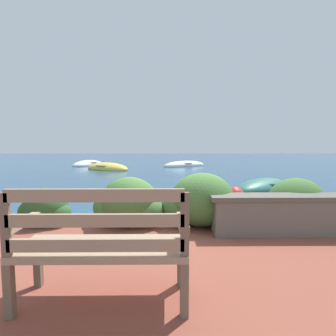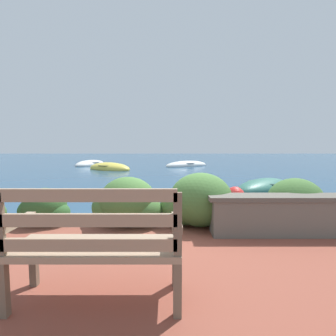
# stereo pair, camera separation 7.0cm
# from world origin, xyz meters

# --- Properties ---
(ground_plane) EXTENTS (80.00, 80.00, 0.00)m
(ground_plane) POSITION_xyz_m (0.00, 0.00, 0.00)
(ground_plane) COLOR navy
(park_bench) EXTENTS (1.31, 0.48, 0.93)m
(park_bench) POSITION_xyz_m (-0.65, -2.32, 0.70)
(park_bench) COLOR brown
(park_bench) RESTS_ON patio_terrace
(stone_wall) EXTENTS (2.27, 0.39, 0.54)m
(stone_wall) POSITION_xyz_m (1.58, -0.75, 0.50)
(stone_wall) COLOR #666056
(stone_wall) RESTS_ON patio_terrace
(hedge_clump_left) EXTENTS (0.83, 0.60, 0.56)m
(hedge_clump_left) POSITION_xyz_m (-2.01, -0.28, 0.46)
(hedge_clump_left) COLOR #2D5628
(hedge_clump_left) RESTS_ON patio_terrace
(hedge_clump_centre) EXTENTS (1.09, 0.78, 0.74)m
(hedge_clump_centre) POSITION_xyz_m (-0.72, -0.31, 0.54)
(hedge_clump_centre) COLOR #426B33
(hedge_clump_centre) RESTS_ON patio_terrace
(hedge_clump_right) EXTENTS (1.19, 0.86, 0.81)m
(hedge_clump_right) POSITION_xyz_m (0.38, -0.36, 0.57)
(hedge_clump_right) COLOR #426B33
(hedge_clump_right) RESTS_ON patio_terrace
(hedge_clump_far_right) EXTENTS (1.06, 0.76, 0.72)m
(hedge_clump_far_right) POSITION_xyz_m (1.84, -0.30, 0.53)
(hedge_clump_far_right) COLOR #426B33
(hedge_clump_far_right) RESTS_ON patio_terrace
(rowboat_nearest) EXTENTS (2.70, 2.53, 0.61)m
(rowboat_nearest) POSITION_xyz_m (3.05, 4.22, 0.05)
(rowboat_nearest) COLOR #336B5B
(rowboat_nearest) RESTS_ON ground_plane
(rowboat_mid) EXTENTS (3.19, 2.66, 0.74)m
(rowboat_mid) POSITION_xyz_m (-3.55, 11.06, 0.06)
(rowboat_mid) COLOR #DBC64C
(rowboat_mid) RESTS_ON ground_plane
(rowboat_far) EXTENTS (3.35, 2.65, 0.64)m
(rowboat_far) POSITION_xyz_m (1.18, 13.58, 0.06)
(rowboat_far) COLOR silver
(rowboat_far) RESTS_ON ground_plane
(rowboat_outer) EXTENTS (2.22, 3.00, 0.67)m
(rowboat_outer) POSITION_xyz_m (-5.60, 14.24, 0.06)
(rowboat_outer) COLOR silver
(rowboat_outer) RESTS_ON ground_plane
(mooring_buoy) EXTENTS (0.56, 0.56, 0.51)m
(mooring_buoy) POSITION_xyz_m (1.69, 2.59, 0.09)
(mooring_buoy) COLOR red
(mooring_buoy) RESTS_ON ground_plane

